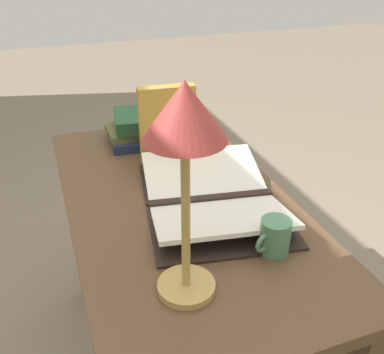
# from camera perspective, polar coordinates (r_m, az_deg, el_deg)

# --- Properties ---
(reading_desk) EXTENTS (1.17, 0.61, 0.78)m
(reading_desk) POSITION_cam_1_polar(r_m,az_deg,el_deg) (1.31, -1.87, -7.76)
(reading_desk) COLOR brown
(reading_desk) RESTS_ON ground_plane
(open_book) EXTENTS (0.56, 0.44, 0.06)m
(open_book) POSITION_cam_1_polar(r_m,az_deg,el_deg) (1.20, 2.57, -2.64)
(open_book) COLOR black
(open_book) RESTS_ON reading_desk
(book_stack_tall) EXTENTS (0.24, 0.28, 0.11)m
(book_stack_tall) POSITION_cam_1_polar(r_m,az_deg,el_deg) (1.58, -6.10, 6.60)
(book_stack_tall) COLOR #1E284C
(book_stack_tall) RESTS_ON reading_desk
(book_standing_upright) EXTENTS (0.05, 0.18, 0.25)m
(book_standing_upright) POSITION_cam_1_polar(r_m,az_deg,el_deg) (1.40, -3.30, 6.99)
(book_standing_upright) COLOR #BC8933
(book_standing_upright) RESTS_ON reading_desk
(reading_lamp) EXTENTS (0.15, 0.15, 0.45)m
(reading_lamp) POSITION_cam_1_polar(r_m,az_deg,el_deg) (0.74, -0.94, 5.68)
(reading_lamp) COLOR tan
(reading_lamp) RESTS_ON reading_desk
(coffee_mug) EXTENTS (0.07, 0.10, 0.09)m
(coffee_mug) POSITION_cam_1_polar(r_m,az_deg,el_deg) (1.03, 10.94, -7.79)
(coffee_mug) COLOR #4C7F5B
(coffee_mug) RESTS_ON reading_desk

